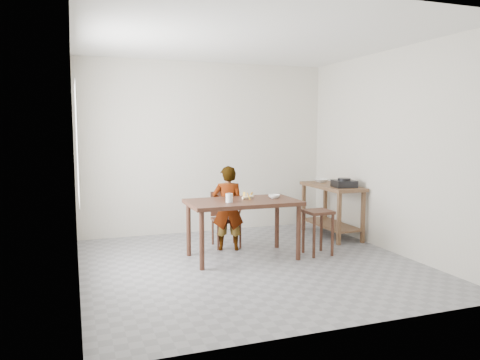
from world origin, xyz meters
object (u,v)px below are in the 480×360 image
object	(u,v)px
dining_table	(243,229)
child	(228,208)
stool	(318,232)
dining_chair	(226,220)
prep_counter	(332,210)

from	to	relation	value
dining_table	child	xyz separation A→B (m)	(-0.05, 0.45, 0.20)
child	stool	world-z (taller)	child
dining_table	dining_chair	bearing A→B (deg)	91.32
child	dining_chair	bearing A→B (deg)	-83.46
prep_counter	dining_chair	world-z (taller)	prep_counter
prep_counter	stool	xyz separation A→B (m)	(-0.73, -0.88, -0.10)
prep_counter	stool	world-z (taller)	prep_counter
stool	child	bearing A→B (deg)	149.10
dining_chair	stool	bearing A→B (deg)	-35.83
dining_chair	child	bearing A→B (deg)	-98.15
dining_table	child	size ratio (longest dim) A/B	1.21
dining_table	prep_counter	size ratio (longest dim) A/B	1.17
prep_counter	dining_chair	xyz separation A→B (m)	(-1.73, -0.07, -0.02)
child	stool	xyz separation A→B (m)	(1.04, -0.62, -0.28)
prep_counter	child	world-z (taller)	child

